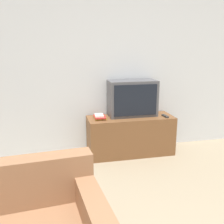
% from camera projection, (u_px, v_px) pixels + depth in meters
% --- Properties ---
extents(wall_back, '(9.00, 0.06, 2.60)m').
position_uv_depth(wall_back, '(75.00, 65.00, 3.72)').
color(wall_back, silver).
rests_on(wall_back, ground_plane).
extents(tv_stand, '(1.25, 0.46, 0.57)m').
position_uv_depth(tv_stand, '(130.00, 135.00, 3.87)').
color(tv_stand, brown).
rests_on(tv_stand, ground_plane).
extents(television, '(0.70, 0.32, 0.52)m').
position_uv_depth(television, '(132.00, 98.00, 3.81)').
color(television, '#4C4C51').
rests_on(television, tv_stand).
extents(book_stack, '(0.17, 0.22, 0.06)m').
position_uv_depth(book_stack, '(100.00, 117.00, 3.70)').
color(book_stack, gold).
rests_on(book_stack, tv_stand).
extents(remote_on_stand, '(0.05, 0.15, 0.02)m').
position_uv_depth(remote_on_stand, '(165.00, 116.00, 3.80)').
color(remote_on_stand, '#2D2D2D').
rests_on(remote_on_stand, tv_stand).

